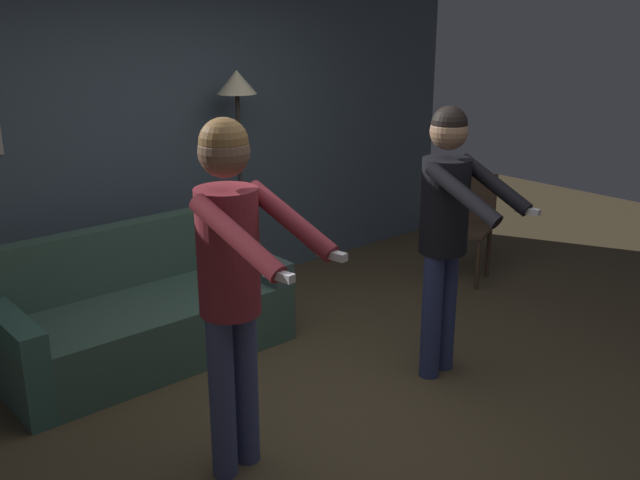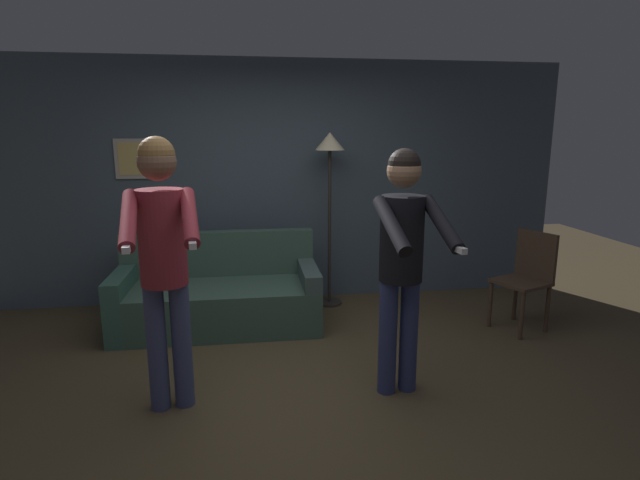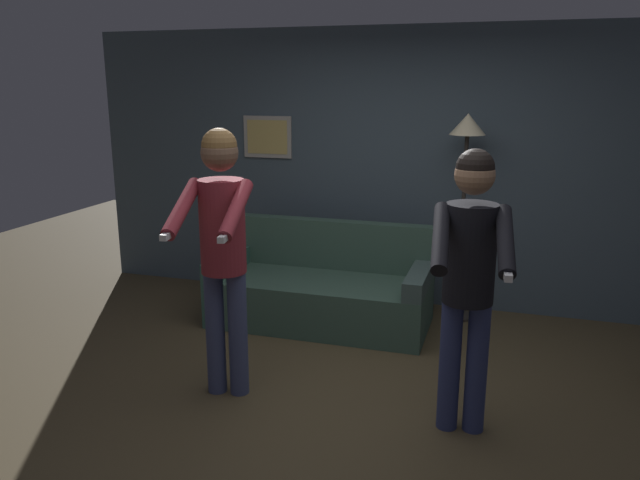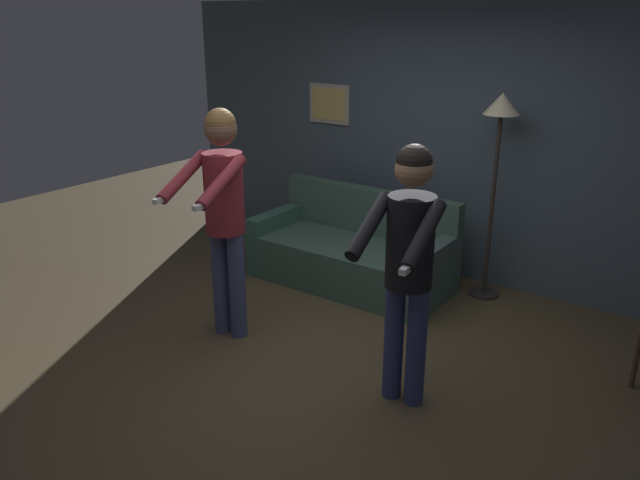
# 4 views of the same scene
# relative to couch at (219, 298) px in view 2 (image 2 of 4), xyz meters

# --- Properties ---
(ground_plane) EXTENTS (12.00, 12.00, 0.00)m
(ground_plane) POSITION_rel_couch_xyz_m (0.60, -1.40, -0.28)
(ground_plane) COLOR brown
(back_wall_assembly) EXTENTS (6.40, 0.09, 2.60)m
(back_wall_assembly) POSITION_rel_couch_xyz_m (0.59, 0.78, 1.02)
(back_wall_assembly) COLOR #465762
(back_wall_assembly) RESTS_ON ground_plane
(couch) EXTENTS (1.90, 0.85, 0.87)m
(couch) POSITION_rel_couch_xyz_m (0.00, 0.00, 0.00)
(couch) COLOR #3E5C4C
(couch) RESTS_ON ground_plane
(torchiere_lamp) EXTENTS (0.31, 0.31, 1.84)m
(torchiere_lamp) POSITION_rel_couch_xyz_m (1.16, 0.47, 1.23)
(torchiere_lamp) COLOR #332D28
(torchiere_lamp) RESTS_ON ground_plane
(person_standing_left) EXTENTS (0.50, 0.74, 1.82)m
(person_standing_left) POSITION_rel_couch_xyz_m (-0.23, -1.47, 0.84)
(person_standing_left) COLOR #404973
(person_standing_left) RESTS_ON ground_plane
(person_standing_right) EXTENTS (0.48, 0.67, 1.74)m
(person_standing_right) POSITION_rel_couch_xyz_m (1.35, -1.47, 0.78)
(person_standing_right) COLOR navy
(person_standing_right) RESTS_ON ground_plane
(dining_chair_distant) EXTENTS (0.55, 0.55, 0.93)m
(dining_chair_distant) POSITION_rel_couch_xyz_m (2.90, -0.47, 0.25)
(dining_chair_distant) COLOR #4C3828
(dining_chair_distant) RESTS_ON ground_plane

